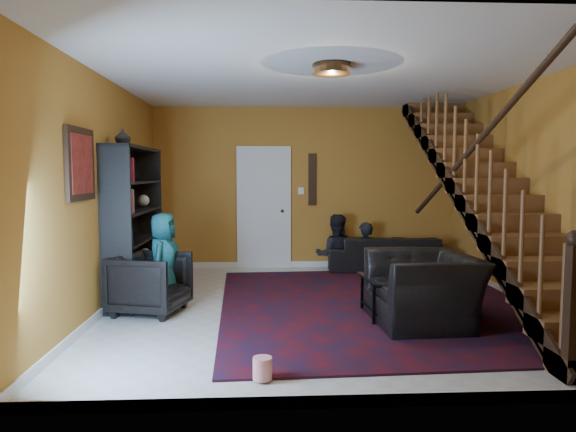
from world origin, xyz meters
name	(u,v)px	position (x,y,z in m)	size (l,w,h in m)	color
floor	(321,307)	(0.00, 0.00, 0.00)	(5.50, 5.50, 0.00)	beige
room	(222,282)	(-1.33, 1.33, 0.05)	(5.50, 5.50, 5.50)	#AC7526
staircase	(492,194)	(2.12, 0.00, 1.40)	(0.95, 5.02, 3.18)	brown
bookshelf	(135,226)	(-2.40, 0.60, 0.96)	(0.35, 1.80, 2.00)	black
door	(264,210)	(-0.70, 2.73, 1.02)	(0.82, 0.05, 2.05)	silver
framed_picture	(80,164)	(-2.57, -0.90, 1.75)	(0.04, 0.74, 0.74)	maroon
wall_hanging	(312,179)	(0.15, 2.73, 1.55)	(0.14, 0.03, 0.90)	black
ceiling_fixture	(332,69)	(0.00, -0.80, 2.74)	(0.40, 0.40, 0.10)	#3F2814
rug	(377,305)	(0.71, 0.04, 0.01)	(3.87, 4.42, 0.02)	#3F0B12
sofa	(390,253)	(1.43, 2.30, 0.30)	(2.06, 0.80, 0.60)	black
armchair_left	(151,283)	(-2.05, -0.17, 0.36)	(0.77, 0.79, 0.72)	black
armchair_right	(423,289)	(1.03, -0.78, 0.39)	(1.20, 1.05, 0.78)	black
person_adult_a	(365,259)	(1.02, 2.35, 0.19)	(0.47, 0.31, 1.29)	black
person_adult_b	(336,256)	(0.51, 2.35, 0.26)	(0.69, 0.54, 1.42)	black
person_child	(163,260)	(-1.95, 0.10, 0.59)	(0.57, 0.37, 1.18)	#1C696B
coffee_table	(418,294)	(1.07, -0.49, 0.27)	(1.29, 0.82, 0.47)	black
cup_a	(426,270)	(1.20, -0.33, 0.52)	(0.12, 0.12, 0.10)	#999999
cup_b	(407,276)	(0.88, -0.69, 0.52)	(0.10, 0.10, 0.10)	#999999
bowl	(400,273)	(0.87, -0.41, 0.50)	(0.22, 0.22, 0.05)	#999999
vase	(123,137)	(-2.41, 0.10, 2.10)	(0.18, 0.18, 0.19)	#999999
popcorn_bucket	(262,368)	(-0.73, -2.25, 0.11)	(0.15, 0.15, 0.18)	red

